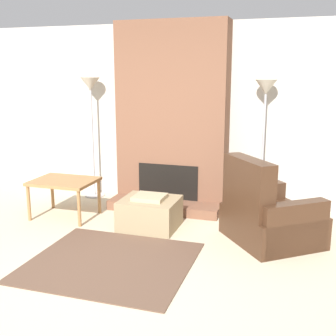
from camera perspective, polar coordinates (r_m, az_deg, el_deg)
ground_plane at (r=3.99m, az=-11.29°, el=-15.91°), size 24.00×24.00×0.00m
wall_back at (r=6.27m, az=1.23°, el=7.29°), size 7.10×0.06×2.60m
fireplace at (r=6.03m, az=0.54°, el=6.51°), size 1.58×0.81×2.60m
ottoman at (r=5.28m, az=-2.48°, el=-6.07°), size 0.69×0.61×0.42m
armchair at (r=4.95m, az=13.13°, el=-6.55°), size 1.27×1.29×0.99m
side_table at (r=5.76m, az=-13.91°, el=-2.13°), size 0.82×0.63×0.51m
floor_lamp_left at (r=6.50m, az=-10.40°, el=9.22°), size 0.30×0.30×1.83m
floor_lamp_right at (r=5.78m, az=13.03°, el=8.51°), size 0.30×0.30×1.81m
area_rug at (r=4.45m, az=-7.76°, el=-12.49°), size 1.63×1.48×0.01m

